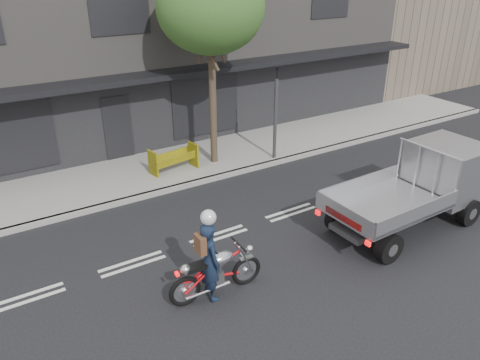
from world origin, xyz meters
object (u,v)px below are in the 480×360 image
Objects in this scene: rider at (210,261)px; construction_barrier at (177,161)px; traffic_light_pole at (275,118)px; motorcycle at (216,271)px; street_tree at (210,8)px; flatbed_ute at (436,176)px.

rider is 6.32m from construction_barrier.
traffic_light_pole is 1.92× the size of rider.
rider is 1.15× the size of construction_barrier.
motorcycle is at bearing -87.50° from rider.
traffic_light_pole is 1.58× the size of motorcycle.
motorcycle is at bearing -135.11° from traffic_light_pole.
rider is (-5.55, -5.38, -0.74)m from traffic_light_pole.
motorcycle is 1.39× the size of construction_barrier.
construction_barrier is at bearing 75.36° from motorcycle.
street_tree is 1.93× the size of traffic_light_pole.
street_tree reaches higher than flatbed_ute.
construction_barrier is at bearing -15.94° from rider.
motorcycle is 6.84m from flatbed_ute.
traffic_light_pole is at bearing 47.40° from motorcycle.
street_tree is 4.23m from traffic_light_pole.
traffic_light_pole is at bearing 102.91° from flatbed_ute.
motorcycle is at bearing -107.15° from construction_barrier.
motorcycle is 0.36m from rider.
flatbed_ute is (3.41, -6.45, -4.02)m from street_tree.
traffic_light_pole is (2.00, -0.85, -3.63)m from street_tree.
flatbed_ute reaches higher than motorcycle.
street_tree reaches higher than motorcycle.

